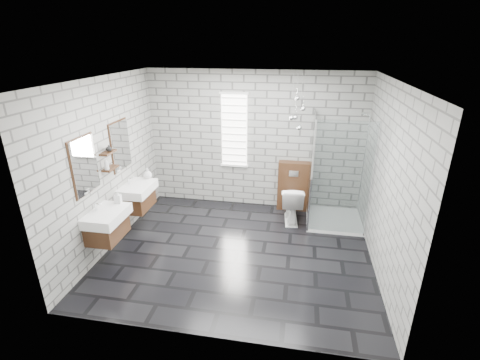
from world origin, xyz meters
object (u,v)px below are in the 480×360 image
(vanity_right, at_px, (136,190))
(toilet, at_px, (292,203))
(vanity_left, at_px, (104,217))
(cistern_panel, at_px, (293,186))
(shower_enclosure, at_px, (331,199))

(vanity_right, height_order, toilet, vanity_right)
(vanity_left, height_order, cistern_panel, vanity_left)
(toilet, bearing_deg, vanity_right, 10.66)
(shower_enclosure, height_order, toilet, shower_enclosure)
(vanity_right, bearing_deg, shower_enclosure, 12.36)
(vanity_left, height_order, vanity_right, same)
(vanity_right, bearing_deg, cistern_panel, 25.03)
(vanity_left, xyz_separation_m, shower_enclosure, (3.41, 1.78, -0.25))
(cistern_panel, bearing_deg, vanity_right, -154.97)
(cistern_panel, relative_size, shower_enclosure, 0.49)
(vanity_left, distance_m, shower_enclosure, 3.85)
(vanity_right, xyz_separation_m, toilet, (2.71, 0.76, -0.40))
(cistern_panel, height_order, toilet, cistern_panel)
(shower_enclosure, bearing_deg, toilet, 179.32)
(vanity_right, relative_size, cistern_panel, 1.57)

